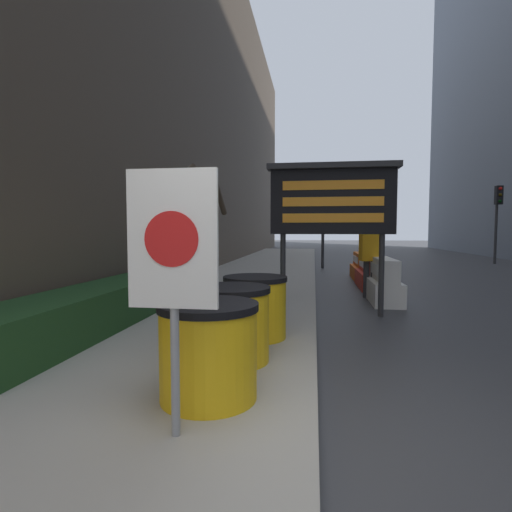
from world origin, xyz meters
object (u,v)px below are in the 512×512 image
at_px(jersey_barrier_orange_far, 361,267).
at_px(traffic_light_far_side, 498,207).
at_px(message_board, 332,201).
at_px(traffic_cone_near, 394,269).
at_px(jersey_barrier_red_striped, 370,273).
at_px(barrel_drum_foreground, 208,351).
at_px(traffic_light_near_curb, 323,198).
at_px(warning_sign, 173,256).
at_px(barrel_drum_middle, 232,324).
at_px(pedestrian_worker, 370,253).
at_px(barrel_drum_back, 255,307).
at_px(jersey_barrier_white, 384,283).

bearing_deg(jersey_barrier_orange_far, traffic_light_far_side, 44.25).
distance_m(message_board, traffic_cone_near, 6.83).
bearing_deg(jersey_barrier_orange_far, jersey_barrier_red_striped, -90.00).
bearing_deg(barrel_drum_foreground, jersey_barrier_red_striped, 73.31).
xyz_separation_m(jersey_barrier_red_striped, traffic_light_near_curb, (-1.14, 5.27, 2.44)).
relative_size(warning_sign, jersey_barrier_orange_far, 1.05).
xyz_separation_m(barrel_drum_middle, traffic_cone_near, (3.45, 9.37, -0.26)).
xyz_separation_m(warning_sign, pedestrian_worker, (2.20, 6.84, -0.34)).
bearing_deg(barrel_drum_back, jersey_barrier_red_striped, 69.17).
bearing_deg(traffic_light_near_curb, barrel_drum_back, -95.64).
bearing_deg(message_board, jersey_barrier_red_striped, 72.33).
relative_size(barrel_drum_middle, warning_sign, 0.46).
xyz_separation_m(barrel_drum_back, traffic_light_far_side, (9.00, 14.48, 2.04)).
xyz_separation_m(warning_sign, jersey_barrier_red_striped, (2.41, 8.48, -0.99)).
xyz_separation_m(jersey_barrier_white, pedestrian_worker, (-0.21, 0.56, 0.62)).
bearing_deg(traffic_light_far_side, message_board, -122.86).
xyz_separation_m(jersey_barrier_white, jersey_barrier_orange_far, (0.00, 4.20, -0.05)).
bearing_deg(message_board, jersey_barrier_white, 51.84).
relative_size(barrel_drum_back, traffic_light_near_curb, 0.22).
xyz_separation_m(barrel_drum_foreground, jersey_barrier_orange_far, (2.35, 9.85, -0.18)).
relative_size(barrel_drum_back, warning_sign, 0.46).
distance_m(jersey_barrier_red_striped, pedestrian_worker, 1.77).
height_order(traffic_light_near_curb, pedestrian_worker, traffic_light_near_curb).
height_order(jersey_barrier_white, jersey_barrier_red_striped, jersey_barrier_white).
xyz_separation_m(barrel_drum_foreground, traffic_light_far_side, (9.10, 16.42, 2.04)).
xyz_separation_m(message_board, jersey_barrier_orange_far, (1.18, 5.69, -1.70)).
bearing_deg(barrel_drum_back, barrel_drum_middle, -96.62).
xyz_separation_m(barrel_drum_middle, jersey_barrier_red_striped, (2.36, 6.87, -0.16)).
distance_m(barrel_drum_foreground, traffic_cone_near, 10.91).
bearing_deg(barrel_drum_foreground, barrel_drum_middle, 90.40).
height_order(barrel_drum_back, traffic_cone_near, barrel_drum_back).
xyz_separation_m(barrel_drum_back, warning_sign, (-0.17, -2.58, 0.83)).
bearing_deg(jersey_barrier_orange_far, warning_sign, -102.97).
relative_size(traffic_light_near_curb, pedestrian_worker, 2.22).
xyz_separation_m(message_board, jersey_barrier_white, (1.18, 1.50, -1.65)).
distance_m(barrel_drum_back, traffic_light_near_curb, 11.45).
height_order(jersey_barrier_white, traffic_cone_near, jersey_barrier_white).
relative_size(warning_sign, traffic_cone_near, 3.09).
bearing_deg(jersey_barrier_white, jersey_barrier_red_striped, 90.00).
xyz_separation_m(barrel_drum_middle, barrel_drum_back, (0.11, 0.97, 0.00)).
distance_m(traffic_cone_near, pedestrian_worker, 4.41).
distance_m(barrel_drum_middle, traffic_cone_near, 9.99).
xyz_separation_m(message_board, traffic_light_near_curb, (0.03, 8.96, 0.76)).
bearing_deg(jersey_barrier_white, jersey_barrier_orange_far, 90.00).
xyz_separation_m(traffic_cone_near, traffic_light_near_curb, (-2.24, 2.77, 2.54)).
distance_m(traffic_light_near_curb, pedestrian_worker, 7.19).
height_order(barrel_drum_middle, message_board, message_board).
xyz_separation_m(warning_sign, message_board, (1.24, 4.79, 0.69)).
xyz_separation_m(traffic_cone_near, traffic_light_far_side, (5.66, 6.08, 2.30)).
bearing_deg(warning_sign, barrel_drum_foreground, 84.21).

